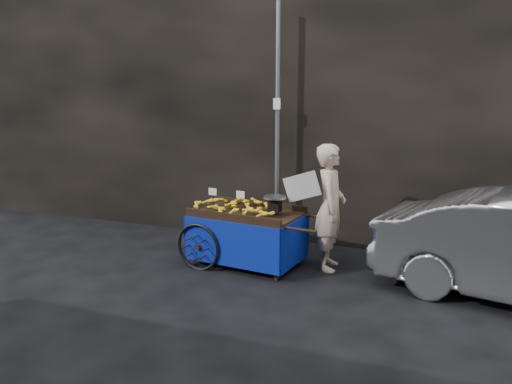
% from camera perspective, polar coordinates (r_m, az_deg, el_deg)
% --- Properties ---
extents(ground, '(80.00, 80.00, 0.00)m').
position_cam_1_polar(ground, '(7.63, -2.97, -8.49)').
color(ground, black).
rests_on(ground, ground).
extents(building_wall, '(13.50, 2.00, 5.00)m').
position_cam_1_polar(building_wall, '(9.49, 5.61, 10.78)').
color(building_wall, black).
rests_on(building_wall, ground).
extents(street_pole, '(0.12, 0.10, 4.00)m').
position_cam_1_polar(street_pole, '(8.30, 2.49, 7.33)').
color(street_pole, slate).
rests_on(street_pole, ground).
extents(banana_cart, '(2.27, 1.25, 1.18)m').
position_cam_1_polar(banana_cart, '(7.53, -1.37, -2.95)').
color(banana_cart, black).
rests_on(banana_cart, ground).
extents(vendor, '(0.94, 0.74, 1.86)m').
position_cam_1_polar(vendor, '(7.38, 8.46, -1.73)').
color(vendor, '#C2B090').
rests_on(vendor, ground).
extents(plastic_bag, '(0.26, 0.21, 0.23)m').
position_cam_1_polar(plastic_bag, '(7.62, 3.79, -7.61)').
color(plastic_bag, blue).
rests_on(plastic_bag, ground).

